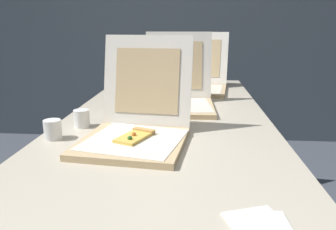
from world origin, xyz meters
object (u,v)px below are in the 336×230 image
(pizza_box_back, at_px, (198,82))
(cup_white_near_center, at_px, (82,118))
(table, at_px, (166,129))
(napkin_pile, at_px, (260,225))
(cup_white_mid, at_px, (113,106))
(pizza_box_front, at_px, (136,127))
(pizza_box_middle, at_px, (178,97))
(cup_white_far, at_px, (135,94))
(cup_white_near_left, at_px, (53,129))

(pizza_box_back, distance_m, cup_white_near_center, 0.94)
(table, distance_m, napkin_pile, 0.84)
(cup_white_near_center, distance_m, napkin_pile, 0.87)
(pizza_box_back, height_order, cup_white_near_center, pizza_box_back)
(table, height_order, cup_white_mid, cup_white_mid)
(pizza_box_front, height_order, pizza_box_back, pizza_box_front)
(pizza_box_middle, xyz_separation_m, napkin_pile, (0.22, -1.00, -0.05))
(pizza_box_middle, xyz_separation_m, cup_white_mid, (-0.29, -0.14, -0.02))
(cup_white_far, bearing_deg, pizza_box_back, 43.06)
(cup_white_near_left, distance_m, napkin_pile, 0.81)
(cup_white_mid, bearing_deg, pizza_box_back, 56.25)
(pizza_box_back, xyz_separation_m, cup_white_near_left, (-0.53, -0.96, -0.02))
(table, bearing_deg, cup_white_near_center, -155.89)
(cup_white_near_left, bearing_deg, pizza_box_middle, 49.82)
(pizza_box_front, relative_size, cup_white_near_center, 6.60)
(pizza_box_middle, relative_size, pizza_box_back, 0.85)
(table, distance_m, cup_white_far, 0.40)
(pizza_box_middle, xyz_separation_m, cup_white_near_center, (-0.37, -0.35, -0.02))
(cup_white_mid, distance_m, cup_white_near_center, 0.23)
(pizza_box_back, bearing_deg, cup_white_far, -130.03)
(pizza_box_middle, height_order, pizza_box_back, pizza_box_middle)
(pizza_box_front, xyz_separation_m, cup_white_mid, (-0.17, 0.37, -0.02))
(napkin_pile, bearing_deg, table, 108.04)
(table, xyz_separation_m, pizza_box_back, (0.14, 0.66, 0.10))
(cup_white_mid, bearing_deg, pizza_box_middle, 25.34)
(pizza_box_front, bearing_deg, cup_white_near_center, 154.78)
(pizza_box_front, xyz_separation_m, napkin_pile, (0.34, -0.49, -0.05))
(cup_white_near_left, bearing_deg, napkin_pile, -37.53)
(pizza_box_front, xyz_separation_m, cup_white_near_center, (-0.25, 0.15, -0.02))
(cup_white_near_left, height_order, cup_white_far, same)
(cup_white_mid, distance_m, cup_white_far, 0.28)
(pizza_box_front, relative_size, cup_white_mid, 6.60)
(cup_white_mid, bearing_deg, cup_white_far, 78.40)
(cup_white_far, bearing_deg, napkin_pile, -68.24)
(pizza_box_front, height_order, pizza_box_middle, pizza_box_middle)
(cup_white_mid, relative_size, cup_white_far, 1.00)
(cup_white_near_center, xyz_separation_m, napkin_pile, (0.59, -0.65, -0.03))
(pizza_box_back, height_order, napkin_pile, pizza_box_back)
(table, distance_m, cup_white_mid, 0.27)
(pizza_box_front, distance_m, cup_white_near_left, 0.31)
(table, distance_m, pizza_box_front, 0.33)
(pizza_box_back, relative_size, cup_white_near_left, 7.09)
(cup_white_mid, relative_size, cup_white_near_center, 1.00)
(pizza_box_back, xyz_separation_m, cup_white_far, (-0.34, -0.32, -0.02))
(table, relative_size, cup_white_far, 30.28)
(cup_white_far, bearing_deg, pizza_box_front, -79.94)
(cup_white_near_center, distance_m, cup_white_far, 0.51)
(table, xyz_separation_m, cup_white_mid, (-0.25, 0.07, 0.08))
(table, height_order, pizza_box_front, pizza_box_front)
(pizza_box_back, height_order, cup_white_near_left, pizza_box_back)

